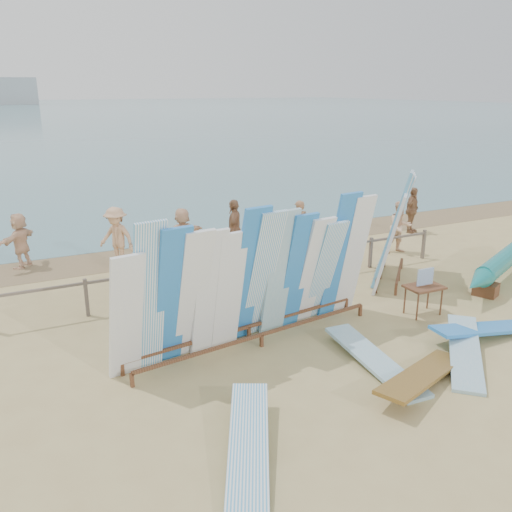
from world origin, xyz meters
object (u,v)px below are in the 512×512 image
main_surfboard_rack (255,282)px  vendor_table (423,299)px  beachgoer_4 (234,229)px  beachgoer_7 (299,227)px  stroller (313,249)px  beachgoer_3 (117,238)px  flat_board_b (464,359)px  beach_chair_left (280,267)px  beachgoer_11 (20,240)px  flat_board_c (422,384)px  flat_board_a (374,366)px  beachgoer_5 (182,234)px  flat_board_e (249,458)px  flat_board_d (486,337)px  outrigger_canoe (507,259)px  side_surfboard_rack (393,231)px  beach_chair_right (283,259)px  beachgoer_8 (400,227)px  beachgoer_2 (163,258)px  beachgoer_10 (412,210)px

main_surfboard_rack → vendor_table: main_surfboard_rack is taller
beachgoer_4 → beachgoer_7: beachgoer_4 is taller
stroller → beachgoer_3: 5.78m
flat_board_b → beach_chair_left: (-0.83, 5.92, 0.23)m
stroller → beachgoer_11: 8.56m
beachgoer_3 → flat_board_b: bearing=-10.0°
beachgoer_11 → flat_board_c: bearing=69.7°
flat_board_a → beachgoer_5: bearing=100.6°
flat_board_e → flat_board_d: flat_board_e is taller
beach_chair_left → flat_board_c: bearing=-99.7°
outrigger_canoe → beach_chair_left: (-5.40, 2.98, -0.33)m
side_surfboard_rack → beach_chair_right: (-2.10, 2.22, -1.12)m
vendor_table → flat_board_e: size_ratio=0.41×
flat_board_b → flat_board_d: bearing=66.4°
beachgoer_8 → beachgoer_4: (-4.90, 1.76, 0.09)m
beachgoer_3 → beachgoer_2: (0.66, -2.38, -0.04)m
beach_chair_left → beachgoer_8: 4.44m
beachgoer_5 → outrigger_canoe: bearing=134.0°
beachgoer_2 → beachgoer_8: bearing=92.3°
flat_board_c → flat_board_e: bearing=73.5°
flat_board_c → main_surfboard_rack: bearing=10.8°
flat_board_e → beachgoer_10: beachgoer_10 is taller
beach_chair_left → beachgoer_7: 2.37m
vendor_table → beach_chair_right: size_ratio=1.26×
flat_board_e → beachgoer_10: (10.62, 8.74, 0.82)m
beachgoer_8 → beachgoer_3: 8.66m
flat_board_d → beachgoer_11: bearing=44.9°
main_surfboard_rack → stroller: main_surfboard_rack is taller
flat_board_d → beach_chair_right: beach_chair_right is taller
flat_board_d → beachgoer_7: size_ratio=1.61×
flat_board_d → beachgoer_5: bearing=29.6°
outrigger_canoe → flat_board_b: outrigger_canoe is taller
beach_chair_right → beachgoer_4: (-0.88, 1.48, 0.66)m
side_surfboard_rack → vendor_table: side_surfboard_rack is taller
outrigger_canoe → beach_chair_right: (-5.03, 3.50, -0.29)m
flat_board_a → beachgoer_2: (-2.36, 5.65, 0.86)m
vendor_table → beachgoer_10: (4.83, 5.89, 0.45)m
flat_board_c → beachgoer_10: bearing=-64.0°
main_surfboard_rack → beach_chair_right: 5.04m
main_surfboard_rack → beachgoer_11: 8.41m
flat_board_e → beach_chair_left: bearing=84.6°
side_surfboard_rack → beachgoer_3: bearing=99.8°
beach_chair_left → flat_board_a: bearing=-104.2°
beachgoer_8 → beachgoer_4: size_ratio=0.90×
main_surfboard_rack → flat_board_e: (-1.69, -3.25, -1.33)m
side_surfboard_rack → beachgoer_11: bearing=101.9°
flat_board_d → beachgoer_2: bearing=45.5°
flat_board_a → beachgoer_4: beachgoer_4 is taller
outrigger_canoe → beachgoer_7: size_ratio=3.42×
beach_chair_right → beachgoer_10: bearing=-25.4°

